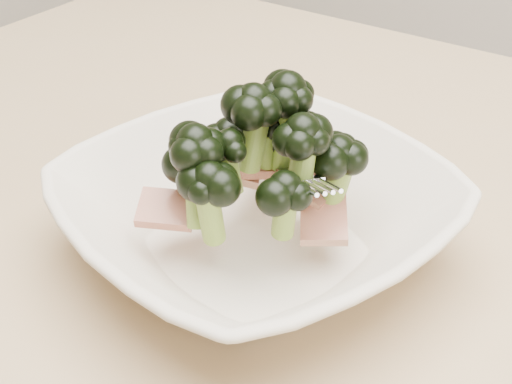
# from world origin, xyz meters

# --- Properties ---
(dining_table) EXTENTS (1.20, 0.80, 0.75)m
(dining_table) POSITION_xyz_m (0.00, 0.00, 0.65)
(dining_table) COLOR tan
(dining_table) RESTS_ON ground
(broccoli_dish) EXTENTS (0.31, 0.31, 0.13)m
(broccoli_dish) POSITION_xyz_m (-0.10, -0.04, 0.79)
(broccoli_dish) COLOR beige
(broccoli_dish) RESTS_ON dining_table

